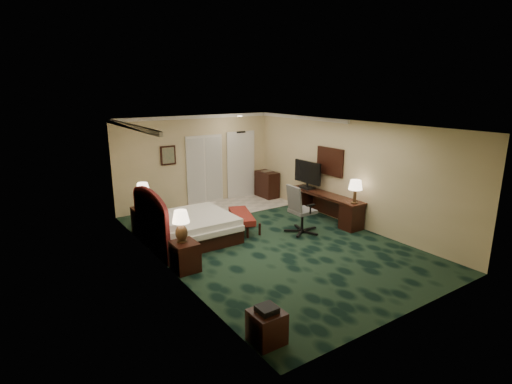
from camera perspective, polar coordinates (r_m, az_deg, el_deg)
floor at (r=9.42m, az=1.79°, el=-7.02°), size 5.00×7.50×0.00m
ceiling at (r=8.78m, az=1.93°, el=9.57°), size 5.00×7.50×0.00m
wall_back at (r=12.18m, az=-8.52°, el=4.45°), size 5.00×0.00×2.70m
wall_front at (r=6.48m, az=21.70°, el=-5.64°), size 5.00×0.00×2.70m
wall_left at (r=7.86m, az=-13.12°, el=-1.45°), size 0.00×7.50×2.70m
wall_right at (r=10.63m, az=12.88°, el=2.75°), size 0.00×7.50×2.70m
crown_molding at (r=8.79m, az=1.93°, el=9.25°), size 5.00×7.50×0.10m
tile_patch at (r=12.18m, az=-2.72°, el=-1.91°), size 3.20×1.70×0.01m
headboard at (r=8.97m, az=-14.83°, el=-3.89°), size 0.12×2.00×1.40m
entry_door at (r=12.94m, az=-2.20°, el=3.85°), size 1.02×0.06×2.18m
closet_doors at (r=12.31m, az=-7.34°, el=3.18°), size 1.20×0.06×2.10m
wall_art at (r=11.75m, az=-12.45°, el=5.13°), size 0.45×0.06×0.55m
wall_mirror at (r=10.97m, az=10.53°, el=4.30°), size 0.05×0.95×0.75m
bed at (r=9.50m, az=-9.28°, el=-5.12°), size 1.86×1.72×0.59m
nightstand_near at (r=8.02m, az=-10.12°, el=-9.02°), size 0.46×0.53×0.58m
nightstand_far at (r=10.13m, az=-15.54°, el=-4.01°), size 0.53×0.60×0.66m
lamp_near at (r=7.83m, az=-10.64°, el=-4.84°), size 0.42×0.42×0.64m
lamp_far at (r=9.93m, az=-15.81°, el=-0.51°), size 0.36×0.36×0.63m
bed_bench at (r=10.06m, az=-2.06°, el=-4.25°), size 0.88×1.37×0.44m
side_table at (r=5.90m, az=1.54°, el=-18.70°), size 0.44×0.44×0.48m
desk at (r=10.99m, az=9.80°, el=-2.07°), size 0.53×2.44×0.70m
tv at (r=11.34m, az=7.36°, el=2.43°), size 0.11×1.01×0.79m
desk_lamp at (r=10.11m, az=13.98°, el=0.06°), size 0.36×0.36×0.60m
desk_chair at (r=9.82m, az=6.66°, el=-2.40°), size 0.72×0.67×1.22m
minibar at (r=13.01m, az=1.57°, el=1.10°), size 0.45×0.80×0.85m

